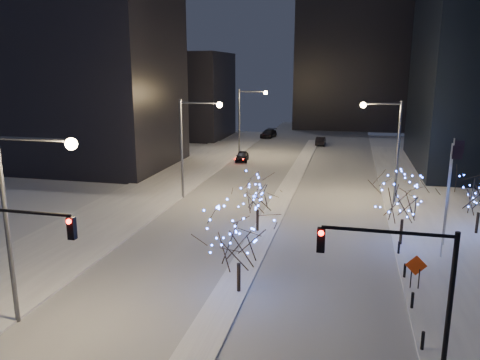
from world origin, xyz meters
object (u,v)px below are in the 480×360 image
(car_far, at_px, (269,133))
(street_lamp_east, at_px, (389,138))
(street_lamp_w_mid, at_px, (191,135))
(traffic_signal_east, at_px, (409,283))
(holiday_tree_median_near, at_px, (239,237))
(car_mid, at_px, (321,141))
(street_lamp_w_near, at_px, (23,204))
(holiday_tree_plaza_near, at_px, (404,199))
(street_lamp_w_far, at_px, (246,113))
(car_near, at_px, (242,156))
(traffic_signal_west, at_px, (7,254))
(construction_sign, at_px, (416,268))
(holiday_tree_median_far, at_px, (258,194))

(car_far, bearing_deg, street_lamp_east, -58.29)
(street_lamp_w_mid, xyz_separation_m, car_far, (-0.06, 45.42, -5.72))
(traffic_signal_east, xyz_separation_m, holiday_tree_median_near, (-8.44, 6.78, -1.22))
(car_mid, distance_m, car_far, 12.76)
(street_lamp_w_near, relative_size, car_far, 1.86)
(street_lamp_w_mid, distance_m, holiday_tree_plaza_near, 21.62)
(street_lamp_w_far, bearing_deg, car_near, -84.66)
(traffic_signal_east, bearing_deg, traffic_signal_west, -176.71)
(street_lamp_w_near, bearing_deg, construction_sign, 23.59)
(street_lamp_w_mid, bearing_deg, holiday_tree_median_near, -63.85)
(street_lamp_w_far, xyz_separation_m, traffic_signal_west, (0.50, -52.00, -1.74))
(street_lamp_w_mid, height_order, street_lamp_east, same)
(traffic_signal_west, height_order, holiday_tree_median_far, traffic_signal_west)
(car_far, bearing_deg, holiday_tree_plaza_near, -62.80)
(traffic_signal_west, distance_m, car_far, 72.53)
(street_lamp_w_near, bearing_deg, traffic_signal_west, -76.04)
(street_lamp_w_mid, xyz_separation_m, car_mid, (10.44, 38.16, -5.77))
(street_lamp_w_far, height_order, traffic_signal_east, street_lamp_w_far)
(street_lamp_w_mid, distance_m, street_lamp_w_far, 25.00)
(street_lamp_w_mid, relative_size, holiday_tree_median_near, 1.86)
(street_lamp_w_mid, xyz_separation_m, holiday_tree_median_far, (8.44, -8.52, -3.26))
(street_lamp_w_mid, xyz_separation_m, traffic_signal_east, (17.88, -26.00, -1.74))
(traffic_signal_east, xyz_separation_m, car_far, (-17.94, 71.42, -3.98))
(street_lamp_w_mid, bearing_deg, traffic_signal_east, -55.49)
(car_near, xyz_separation_m, holiday_tree_median_near, (9.03, -39.87, 2.82))
(traffic_signal_east, relative_size, holiday_tree_plaza_near, 1.31)
(street_lamp_w_far, bearing_deg, holiday_tree_median_far, -75.87)
(holiday_tree_plaza_near, bearing_deg, traffic_signal_east, -95.25)
(traffic_signal_east, distance_m, car_far, 73.75)
(street_lamp_east, xyz_separation_m, holiday_tree_plaza_near, (0.42, -12.02, -2.83))
(car_mid, height_order, car_far, car_far)
(holiday_tree_median_near, relative_size, holiday_tree_plaza_near, 1.01)
(street_lamp_w_near, height_order, holiday_tree_plaza_near, street_lamp_w_near)
(traffic_signal_east, bearing_deg, holiday_tree_median_near, 141.22)
(holiday_tree_median_near, distance_m, holiday_tree_median_far, 10.75)
(street_lamp_east, distance_m, car_mid, 36.64)
(car_near, bearing_deg, car_far, 84.21)
(car_far, xyz_separation_m, holiday_tree_median_far, (8.50, -53.94, 2.46))
(holiday_tree_median_far, xyz_separation_m, holiday_tree_plaza_near, (11.00, -0.50, 0.39))
(street_lamp_w_mid, relative_size, construction_sign, 4.78)
(car_far, bearing_deg, traffic_signal_east, -68.41)
(traffic_signal_east, bearing_deg, construction_sign, 80.03)
(traffic_signal_east, distance_m, holiday_tree_median_far, 19.93)
(street_lamp_east, bearing_deg, car_far, 114.22)
(street_lamp_w_mid, bearing_deg, holiday_tree_plaza_near, -24.90)
(car_mid, xyz_separation_m, holiday_tree_median_far, (-2.00, -46.68, 2.50))
(traffic_signal_east, bearing_deg, car_near, 110.53)
(street_lamp_w_near, relative_size, traffic_signal_west, 1.43)
(car_near, relative_size, car_mid, 0.95)
(traffic_signal_east, distance_m, holiday_tree_plaza_near, 17.09)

